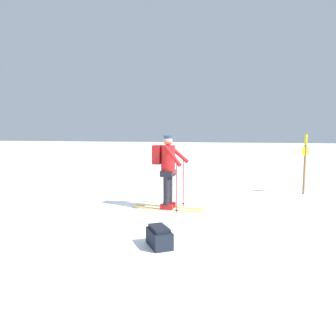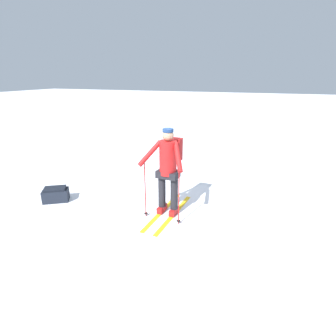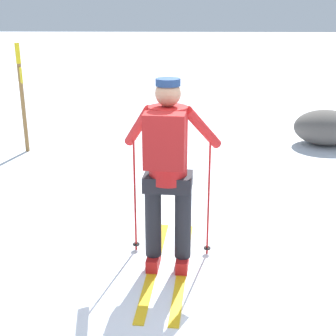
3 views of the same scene
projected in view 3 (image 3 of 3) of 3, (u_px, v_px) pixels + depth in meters
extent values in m
plane|color=white|center=(198.00, 299.00, 3.92)|extent=(80.00, 80.00, 0.00)
cube|color=gold|center=(154.00, 266.00, 4.41)|extent=(0.21, 1.74, 0.01)
cube|color=red|center=(154.00, 260.00, 4.39)|extent=(0.13, 0.31, 0.12)
cylinder|color=black|center=(153.00, 219.00, 4.25)|extent=(0.15, 0.15, 0.74)
cube|color=gold|center=(182.00, 268.00, 4.39)|extent=(0.21, 1.74, 0.01)
cube|color=red|center=(182.00, 262.00, 4.36)|extent=(0.13, 0.31, 0.12)
cylinder|color=black|center=(183.00, 220.00, 4.22)|extent=(0.15, 0.15, 0.74)
cube|color=black|center=(168.00, 181.00, 4.11)|extent=(0.44, 0.32, 0.14)
cylinder|color=red|center=(168.00, 145.00, 4.00)|extent=(0.34, 0.34, 0.67)
sphere|color=tan|center=(168.00, 94.00, 3.86)|extent=(0.22, 0.22, 0.22)
cylinder|color=navy|center=(168.00, 82.00, 3.83)|extent=(0.21, 0.21, 0.06)
cube|color=maroon|center=(164.00, 141.00, 3.72)|extent=(0.34, 0.21, 0.45)
cylinder|color=red|center=(135.00, 195.00, 4.52)|extent=(0.02, 0.02, 1.20)
cylinder|color=black|center=(136.00, 244.00, 4.70)|extent=(0.07, 0.07, 0.01)
cylinder|color=red|center=(138.00, 126.00, 4.18)|extent=(0.33, 0.50, 0.47)
cylinder|color=red|center=(209.00, 198.00, 4.45)|extent=(0.02, 0.02, 1.20)
cylinder|color=black|center=(207.00, 248.00, 4.63)|extent=(0.07, 0.07, 0.01)
cylinder|color=red|center=(203.00, 128.00, 4.12)|extent=(0.39, 0.47, 0.47)
cylinder|color=olive|center=(22.00, 99.00, 7.59)|extent=(0.07, 0.07, 1.77)
cylinder|color=yellow|center=(18.00, 53.00, 7.35)|extent=(0.08, 0.08, 0.32)
cube|color=yellow|center=(20.00, 75.00, 7.46)|extent=(0.14, 0.22, 0.24)
ellipsoid|color=#5B5651|center=(326.00, 127.00, 8.18)|extent=(1.10, 0.93, 0.60)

